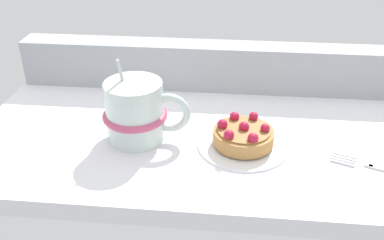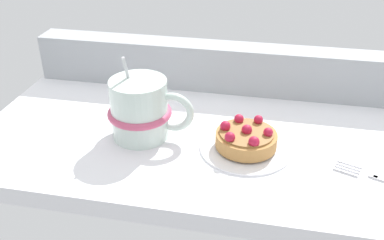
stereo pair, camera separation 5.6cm
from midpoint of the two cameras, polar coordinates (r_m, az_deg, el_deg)
name	(u,v)px [view 2 (the right image)]	position (r cm, az deg, el deg)	size (l,w,h in cm)	color
ground_plane	(233,142)	(71.24, 7.71, -2.92)	(82.64, 39.27, 2.88)	white
window_rail_back	(245,69)	(83.39, 8.92, 6.65)	(80.99, 5.68, 8.74)	#9EA3A8
dessert_plate	(246,147)	(66.98, 9.43, -3.63)	(13.97, 13.97, 0.68)	white
raspberry_tart	(246,138)	(66.04, 9.53, -2.38)	(9.28, 9.28, 3.65)	#B77F42
coffee_mug	(141,110)	(67.36, -4.36, 1.33)	(13.71, 10.08, 13.31)	silver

